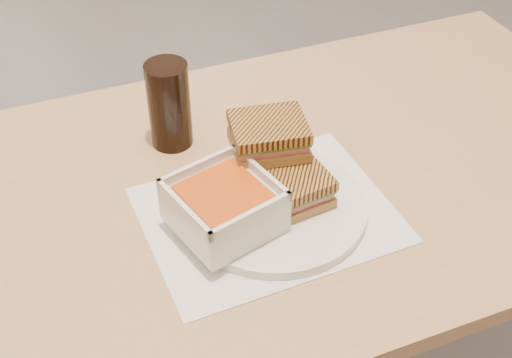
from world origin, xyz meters
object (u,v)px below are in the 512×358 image
main_table (296,222)px  panini_lower (290,189)px  soup_bowl (224,207)px  cola_glass (169,105)px  plate (274,207)px

main_table → panini_lower: bearing=-130.4°
soup_bowl → cola_glass: 0.23m
main_table → cola_glass: size_ratio=8.63×
plate → panini_lower: 0.04m
panini_lower → cola_glass: bearing=110.0°
soup_bowl → cola_glass: (0.02, 0.23, 0.03)m
soup_bowl → panini_lower: 0.11m
plate → soup_bowl: soup_bowl is taller
soup_bowl → panini_lower: bearing=-2.5°
main_table → soup_bowl: soup_bowl is taller
main_table → plate: size_ratio=4.66×
main_table → panini_lower: 0.18m
plate → panini_lower: size_ratio=2.53×
cola_glass → panini_lower: bearing=-70.0°
main_table → panini_lower: size_ratio=11.79×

